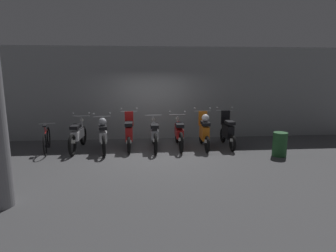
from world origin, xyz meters
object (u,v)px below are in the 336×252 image
(motorbike_slot_2, at_px, (129,133))
(motorbike_slot_6, at_px, (227,131))
(bicycle, at_px, (47,140))
(trash_bin, at_px, (280,144))
(motorbike_slot_5, at_px, (204,131))
(motorbike_slot_4, at_px, (179,133))
(motorbike_slot_0, at_px, (78,135))
(motorbike_slot_3, at_px, (154,134))
(motorbike_slot_1, at_px, (103,134))

(motorbike_slot_2, relative_size, motorbike_slot_6, 1.00)
(motorbike_slot_6, xyz_separation_m, bicycle, (-5.80, -0.11, -0.17))
(motorbike_slot_6, relative_size, trash_bin, 2.36)
(motorbike_slot_5, xyz_separation_m, bicycle, (-4.99, -0.00, -0.21))
(motorbike_slot_4, xyz_separation_m, bicycle, (-4.18, -0.15, -0.13))
(trash_bin, bearing_deg, motorbike_slot_4, 156.47)
(motorbike_slot_0, relative_size, motorbike_slot_2, 1.16)
(motorbike_slot_3, bearing_deg, motorbike_slot_0, 178.92)
(motorbike_slot_3, height_order, motorbike_slot_5, motorbike_slot_5)
(motorbike_slot_1, bearing_deg, trash_bin, -11.19)
(motorbike_slot_3, distance_m, motorbike_slot_5, 1.63)
(motorbike_slot_3, relative_size, motorbike_slot_6, 1.16)
(trash_bin, bearing_deg, bicycle, 171.14)
(motorbike_slot_6, distance_m, trash_bin, 1.73)
(motorbike_slot_6, height_order, bicycle, motorbike_slot_6)
(motorbike_slot_3, bearing_deg, trash_bin, -17.79)
(trash_bin, bearing_deg, motorbike_slot_0, 168.67)
(motorbike_slot_5, relative_size, motorbike_slot_6, 1.00)
(motorbike_slot_0, xyz_separation_m, motorbike_slot_6, (4.87, -0.02, 0.04))
(motorbike_slot_0, height_order, motorbike_slot_3, motorbike_slot_0)
(motorbike_slot_2, distance_m, bicycle, 2.56)
(motorbike_slot_1, height_order, motorbike_slot_6, motorbike_slot_6)
(motorbike_slot_0, height_order, motorbike_slot_2, motorbike_slot_2)
(motorbike_slot_2, bearing_deg, trash_bin, -15.53)
(motorbike_slot_3, xyz_separation_m, trash_bin, (3.66, -1.18, -0.13))
(bicycle, relative_size, trash_bin, 2.38)
(motorbike_slot_0, height_order, bicycle, motorbike_slot_0)
(motorbike_slot_0, relative_size, motorbike_slot_3, 1.00)
(motorbike_slot_3, distance_m, bicycle, 3.37)
(motorbike_slot_1, bearing_deg, motorbike_slot_2, 13.69)
(motorbike_slot_2, bearing_deg, motorbike_slot_0, -179.23)
(motorbike_slot_4, distance_m, motorbike_slot_5, 0.83)
(bicycle, bearing_deg, motorbike_slot_6, 1.05)
(motorbike_slot_2, relative_size, motorbike_slot_3, 0.86)
(motorbike_slot_0, distance_m, motorbike_slot_1, 0.83)
(motorbike_slot_4, distance_m, trash_bin, 3.11)
(motorbike_slot_1, xyz_separation_m, motorbike_slot_4, (2.44, 0.20, -0.04))
(motorbike_slot_2, bearing_deg, bicycle, -176.66)
(motorbike_slot_1, bearing_deg, bicycle, 178.38)
(motorbike_slot_5, distance_m, motorbike_slot_6, 0.82)
(motorbike_slot_4, bearing_deg, motorbike_slot_6, -1.42)
(motorbike_slot_4, height_order, motorbike_slot_6, motorbike_slot_6)
(motorbike_slot_0, bearing_deg, bicycle, -172.24)
(motorbike_slot_5, xyz_separation_m, motorbike_slot_6, (0.81, 0.10, -0.04))
(motorbike_slot_4, relative_size, motorbike_slot_5, 1.16)
(motorbike_slot_3, height_order, motorbike_slot_6, motorbike_slot_6)
(motorbike_slot_1, relative_size, motorbike_slot_2, 1.15)
(motorbike_slot_0, distance_m, trash_bin, 6.22)
(motorbike_slot_1, xyz_separation_m, motorbike_slot_6, (4.06, 0.16, -0.00))
(motorbike_slot_3, relative_size, bicycle, 1.15)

